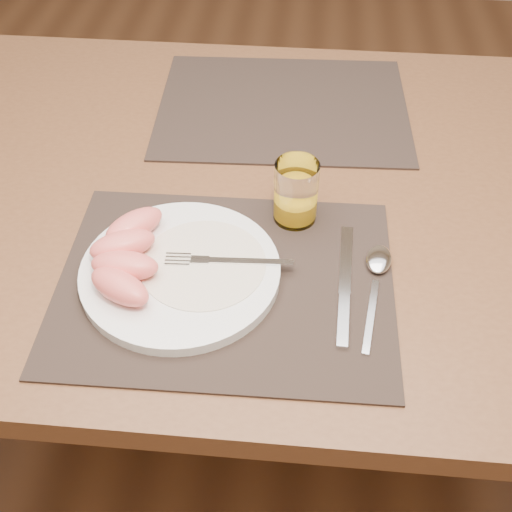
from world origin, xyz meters
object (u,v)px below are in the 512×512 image
Objects in this scene: fork at (218,261)px; juice_glass at (296,195)px; placemat_near at (226,283)px; plate at (180,272)px; table at (259,221)px; knife at (344,293)px; placemat_far at (283,107)px; spoon at (378,267)px.

fork is 0.16m from juice_glass.
placemat_near is 2.57× the size of fork.
juice_glass is at bearing 42.14° from plate.
table is 6.35× the size of knife.
juice_glass reaches higher than fork.
juice_glass reaches higher than placemat_far.
spoon is at bearing -39.75° from juice_glass.
juice_glass is (0.06, -0.08, 0.13)m from table.
placemat_far is at bearing 75.56° from plate.
placemat_far is at bearing 83.48° from placemat_near.
placemat_far is 0.43m from spoon.
fork is (-0.06, -0.42, 0.02)m from placemat_far.
table is 7.99× the size of fork.
knife is 2.29× the size of juice_glass.
juice_glass reaches higher than placemat_near.
knife reaches higher than placemat_near.
juice_glass is at bearing -53.70° from table.
knife is (0.11, -0.45, 0.00)m from placemat_far.
fork is 1.82× the size of juice_glass.
fork is (-0.01, 0.02, 0.02)m from placemat_near.
plate is at bearing 175.39° from placemat_near.
fork reaches higher than table.
plate is 1.41× the size of spoon.
placemat_far is at bearing 96.79° from juice_glass.
plate is 0.20m from juice_glass.
plate is (-0.09, -0.22, 0.10)m from table.
juice_glass reaches higher than plate.
placemat_near is 1.67× the size of plate.
fork is at bearing 17.55° from plate.
juice_glass reaches higher than spoon.
juice_glass reaches higher than knife.
fork is (0.05, 0.02, 0.01)m from plate.
table is 0.27m from spoon.
spoon reaches higher than table.
placemat_far is 2.57× the size of fork.
placemat_far is at bearing 81.48° from fork.
placemat_near is at bearing -121.84° from juice_glass.
knife is at bearing -76.36° from placemat_far.
plate is 1.22× the size of knife.
fork reaches higher than placemat_near.
table is 14.54× the size of juice_glass.
placemat_near is 0.06m from plate.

